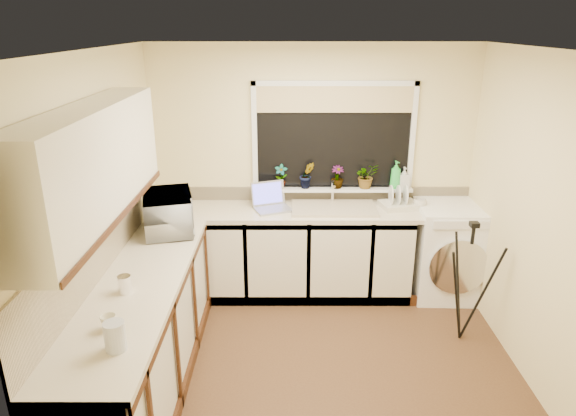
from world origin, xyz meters
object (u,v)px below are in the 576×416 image
Objects in this scene: tripod at (467,282)px; plant_d at (366,176)px; cup_back at (420,204)px; washing_machine at (448,250)px; microwave at (168,213)px; cup_left at (109,322)px; steel_jar at (125,284)px; kettle at (175,226)px; laptop at (271,202)px; plant_a at (281,176)px; glass_jug at (115,336)px; dish_rack at (399,205)px; soap_bottle_green at (396,175)px; plant_c at (337,177)px; plant_b at (307,175)px; soap_bottle_clear at (404,178)px.

plant_d reaches higher than tripod.
washing_machine is at bearing -6.53° from cup_back.
microwave reaches higher than washing_machine.
steel_jar is at bearing 94.51° from cup_left.
kettle reaches higher than cup_left.
plant_a is (0.10, 0.18, 0.20)m from laptop.
plant_a reaches higher than steel_jar.
plant_a is at bearing 66.62° from cup_left.
steel_jar is at bearing -98.13° from kettle.
tripod is 6.37× the size of glass_jug.
plant_d is at bearing 51.32° from cup_left.
cup_left reaches higher than dish_rack.
cup_left is (-0.89, -2.11, -0.02)m from laptop.
soap_bottle_green is (0.29, -0.01, 0.01)m from plant_d.
dish_rack is 2.88× the size of steel_jar.
laptop is 0.72m from plant_c.
soap_bottle_green reaches higher than plant_b.
plant_a reaches higher than glass_jug.
cup_left is at bearing -124.03° from plant_c.
steel_jar is 2.90m from cup_back.
plant_d is 1.95× the size of cup_back.
laptop is 1.45m from cup_back.
dish_rack is 2.08× the size of glass_jug.
laptop is 0.46m from plant_b.
glass_jug is (-2.56, -2.26, 0.51)m from washing_machine.
soap_bottle_green is (2.03, 0.89, 0.19)m from kettle.
plant_b is (-1.41, 0.24, 0.71)m from washing_machine.
plant_b is at bearing 5.59° from laptop.
soap_bottle_green is at bearing -0.58° from plant_c.
plant_c reaches higher than cup_left.
soap_bottle_green is (2.11, 0.75, 0.12)m from microwave.
soap_bottle_clear reaches higher than kettle.
kettle is at bearing -142.27° from plant_b.
kettle is 2.34m from cup_back.
glass_jug is 0.68× the size of plant_d.
laptop reaches higher than cup_back.
microwave is at bearing 89.12° from cup_left.
steel_jar is at bearing -147.26° from washing_machine.
cup_left is at bearing 117.68° from glass_jug.
plant_c is at bearing 153.76° from tripod.
soap_bottle_clear is (-0.36, 1.05, 0.61)m from tripod.
kettle is 0.69× the size of soap_bottle_green.
plant_a reaches higher than washing_machine.
dish_rack is (1.26, 0.01, -0.04)m from laptop.
plant_a reaches higher than kettle.
soap_bottle_clear is (2.11, 0.88, 0.16)m from kettle.
plant_b reaches higher than microwave.
steel_jar is 1.11m from microwave.
microwave reaches higher than glass_jug.
cup_back is (0.50, -0.21, -0.23)m from plant_d.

